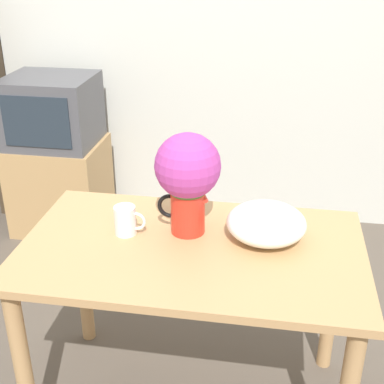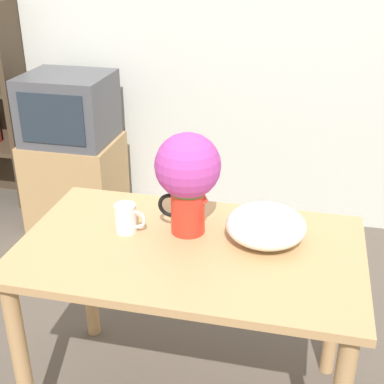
{
  "view_description": "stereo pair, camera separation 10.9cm",
  "coord_description": "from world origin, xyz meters",
  "views": [
    {
      "loc": [
        0.4,
        -1.57,
        1.73
      ],
      "look_at": [
        0.12,
        0.13,
        0.9
      ],
      "focal_mm": 50.0,
      "sensor_mm": 36.0,
      "label": 1
    },
    {
      "loc": [
        0.5,
        -1.54,
        1.73
      ],
      "look_at": [
        0.12,
        0.13,
        0.9
      ],
      "focal_mm": 50.0,
      "sensor_mm": 36.0,
      "label": 2
    }
  ],
  "objects": [
    {
      "name": "flower_vase",
      "position": [
        0.1,
        0.13,
        0.97
      ],
      "size": [
        0.24,
        0.24,
        0.38
      ],
      "color": "red",
      "rests_on": "table"
    },
    {
      "name": "wall_back",
      "position": [
        0.0,
        1.72,
        1.3
      ],
      "size": [
        8.0,
        0.05,
        2.6
      ],
      "color": "silver",
      "rests_on": "ground_plane"
    },
    {
      "name": "tv_stand",
      "position": [
        -0.94,
        1.34,
        0.29
      ],
      "size": [
        0.55,
        0.47,
        0.58
      ],
      "color": "tan",
      "rests_on": "ground_plane"
    },
    {
      "name": "table",
      "position": [
        0.13,
        0.03,
        0.62
      ],
      "size": [
        1.21,
        0.72,
        0.74
      ],
      "color": "tan",
      "rests_on": "ground_plane"
    },
    {
      "name": "tv_set",
      "position": [
        -0.94,
        1.34,
        0.78
      ],
      "size": [
        0.51,
        0.46,
        0.41
      ],
      "color": "#4C4C51",
      "rests_on": "tv_stand"
    },
    {
      "name": "white_bowl",
      "position": [
        0.39,
        0.12,
        0.8
      ],
      "size": [
        0.29,
        0.29,
        0.13
      ],
      "color": "white",
      "rests_on": "table"
    },
    {
      "name": "coffee_mug",
      "position": [
        -0.12,
        0.07,
        0.79
      ],
      "size": [
        0.12,
        0.08,
        0.11
      ],
      "color": "white",
      "rests_on": "table"
    }
  ]
}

